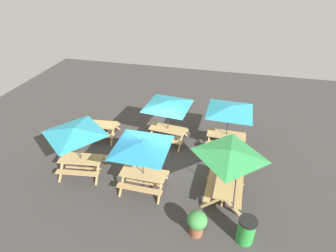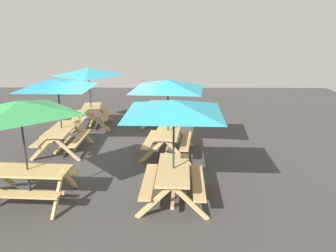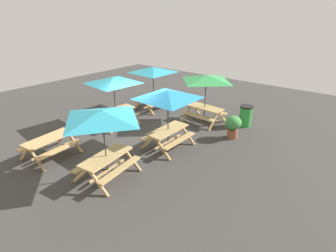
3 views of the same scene
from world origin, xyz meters
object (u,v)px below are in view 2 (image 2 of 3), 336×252
object	(u,v)px
picnic_table_0	(168,90)
picnic_table_5	(89,76)
picnic_table_2	(20,115)
picnic_table_4	(159,110)
picnic_table_3	(174,114)
picnic_table_1	(58,89)

from	to	relation	value
picnic_table_0	picnic_table_5	distance (m)	4.31
picnic_table_2	picnic_table_4	world-z (taller)	picnic_table_2
picnic_table_3	picnic_table_5	distance (m)	6.68
picnic_table_1	picnic_table_4	bearing A→B (deg)	139.21
picnic_table_1	picnic_table_0	bearing A→B (deg)	86.94
picnic_table_0	picnic_table_2	size ratio (longest dim) A/B	1.20
picnic_table_1	picnic_table_2	size ratio (longest dim) A/B	1.21
picnic_table_0	picnic_table_1	bearing A→B (deg)	-87.35
picnic_table_0	picnic_table_2	world-z (taller)	same
picnic_table_1	picnic_table_5	bearing A→B (deg)	175.57
picnic_table_5	picnic_table_4	bearing A→B (deg)	92.70
picnic_table_0	picnic_table_4	world-z (taller)	picnic_table_0
picnic_table_0	picnic_table_3	distance (m)	2.83
picnic_table_2	picnic_table_4	bearing A→B (deg)	70.83
picnic_table_5	picnic_table_3	bearing A→B (deg)	21.33
picnic_table_3	picnic_table_5	xyz separation A→B (m)	(-5.87, -3.20, 0.00)
picnic_table_1	picnic_table_3	xyz separation A→B (m)	(3.04, 3.45, 0.00)
picnic_table_0	picnic_table_2	bearing A→B (deg)	-39.68
picnic_table_3	picnic_table_5	size ratio (longest dim) A/B	1.21
picnic_table_0	picnic_table_1	world-z (taller)	same
picnic_table_1	picnic_table_2	bearing A→B (deg)	5.45
picnic_table_2	picnic_table_3	bearing A→B (deg)	5.00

